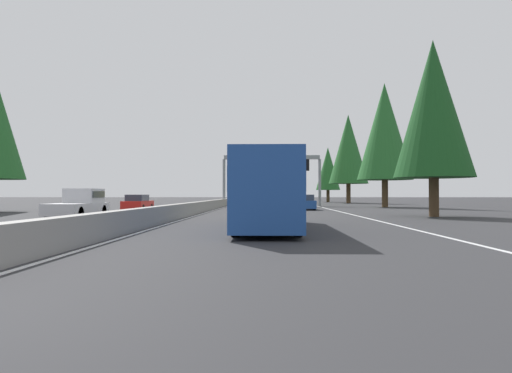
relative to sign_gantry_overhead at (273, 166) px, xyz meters
name	(u,v)px	position (x,y,z in m)	size (l,w,h in m)	color
ground_plane	(230,205)	(6.13, 6.03, -5.18)	(320.00, 320.00, 0.00)	#2D2D30
median_barrier	(237,200)	(26.13, 6.33, -4.73)	(180.00, 0.56, 0.90)	gray
shoulder_stripe_right	(305,203)	(16.13, -5.49, -5.17)	(160.00, 0.16, 0.01)	silver
shoulder_stripe_median	(237,203)	(16.13, 5.78, -5.17)	(160.00, 0.16, 0.01)	silver
sign_gantry_overhead	(273,166)	(0.00, 0.00, 0.00)	(0.50, 12.68, 6.51)	gray
bus_mid_center	(267,190)	(-38.13, 0.78, -3.46)	(11.50, 2.55, 3.10)	#1E4793
sedan_near_right	(305,203)	(-14.32, -2.89, -4.50)	(4.40, 1.80, 1.47)	#1E4793
box_truck_distant_b	(292,193)	(8.98, -2.89, -3.57)	(8.50, 2.40, 2.95)	gold
minivan_distant_a	(254,196)	(72.19, 4.48, -4.23)	(5.00, 1.95, 1.69)	red
sedan_near_center	(298,201)	(-2.16, -3.08, -4.50)	(4.40, 1.80, 1.47)	black
sedan_far_right	(282,197)	(58.16, -3.07, -4.50)	(4.40, 1.80, 1.47)	black
pickup_far_left	(247,198)	(21.04, 4.23, -4.26)	(5.60, 2.00, 1.86)	red
oncoming_near	(138,203)	(-17.81, 12.39, -4.50)	(4.40, 1.80, 1.47)	red
oncoming_far	(80,204)	(-30.21, 12.44, -4.26)	(5.60, 2.00, 1.86)	silver
conifer_right_foreground	(433,109)	(-27.55, -10.42, 2.08)	(5.25, 5.25, 11.94)	#4C3823
conifer_right_near	(385,131)	(-5.35, -12.90, 3.62)	(6.37, 6.37, 14.47)	#4C3823
conifer_right_mid	(348,149)	(18.06, -12.88, 3.89)	(6.56, 6.56, 14.92)	#4C3823
conifer_right_far	(328,169)	(29.55, -11.00, 1.25)	(4.66, 4.66, 10.59)	#4C3823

